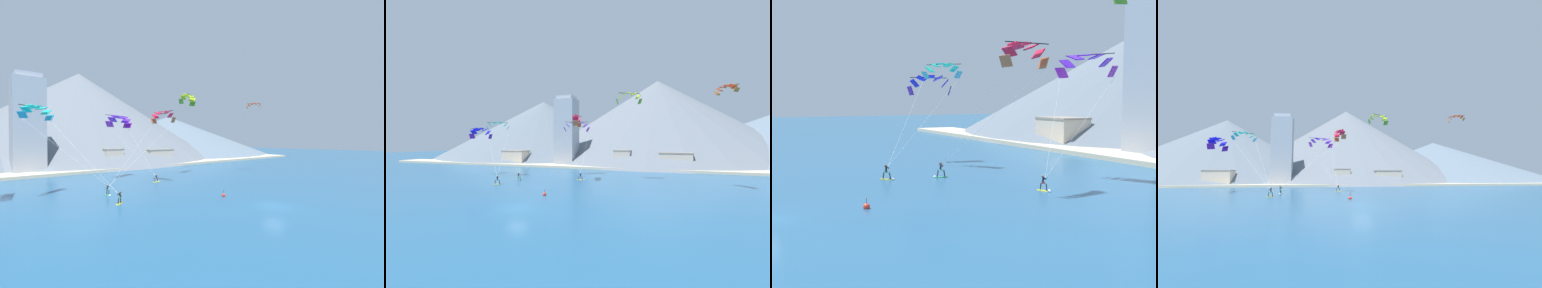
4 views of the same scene
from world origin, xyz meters
The scene contains 18 objects.
ground_plane centered at (0.00, 0.00, 0.00)m, with size 400.00×400.00×0.00m, color #23567F.
kitesurfer_near_lead centered at (-13.15, 19.91, 0.55)m, with size 0.62×1.75×1.79m.
kitesurfer_near_trail centered at (-0.64, 25.45, 0.44)m, with size 1.78×0.70×1.64m.
kitesurfer_mid_center centered at (-13.95, 14.25, 0.54)m, with size 1.55×1.48×1.77m.
parafoil_kite_near_lead centered at (-0.97, 23.09, 12.95)m, with size 13.37×5.75×12.59m.
parafoil_kite_near_trail centered at (-4.80, 33.41, 12.55)m, with size 7.21×10.12×12.34m.
parafoil_kite_mid_center centered at (-21.66, 23.98, 12.41)m, with size 9.97×11.90×11.87m.
parafoil_kite_distant_high_outer centered at (-27.43, 24.76, 10.84)m, with size 2.67×6.15×2.79m.
parafoil_kite_distant_low_drift centered at (9.33, 27.61, 17.96)m, with size 5.39×3.66×2.59m.
parafoil_kite_distant_mid_solo centered at (26.63, 21.54, 17.32)m, with size 3.49×3.63×1.45m.
race_marker_buoy centered at (-0.49, 8.02, 0.16)m, with size 0.56×0.56×1.02m.
shoreline_strip centered at (0.00, 52.10, 0.35)m, with size 180.00×10.00×0.70m, color beige.
shore_building_harbour_front centered at (-37.09, 54.46, 2.65)m, with size 8.93×6.04×5.28m.
shore_building_promenade_mid centered at (18.93, 54.44, 2.64)m, with size 9.53×6.10×5.26m.
shore_building_quay_east centered at (3.06, 54.26, 2.91)m, with size 5.43×4.51×5.80m.
highrise_tower centered at (-17.58, 57.07, 12.16)m, with size 7.00×7.00×24.74m.
mountain_peak_west_ridge centered at (-51.20, 102.60, 15.69)m, with size 111.80×111.80×31.37m.
mountain_peak_central_summit centered at (10.79, 107.79, 19.63)m, with size 124.70×124.70×39.25m.
Camera 2 is at (18.33, -27.42, 8.21)m, focal length 24.00 mm.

